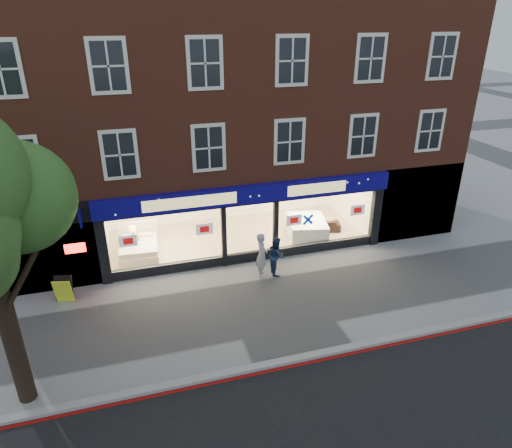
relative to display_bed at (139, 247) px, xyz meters
name	(u,v)px	position (x,y,z in m)	size (l,w,h in m)	color
ground	(275,303)	(4.24, -4.77, -0.41)	(120.00, 120.00, 0.00)	gray
kerb_line	(310,363)	(4.24, -7.87, -0.40)	(60.00, 0.10, 0.01)	#8C0A07
kerb_stone	(307,357)	(4.24, -7.67, -0.35)	(60.00, 0.25, 0.12)	gray
showroom_floor	(237,237)	(4.24, 0.48, -0.36)	(11.00, 4.50, 0.10)	tan
building	(223,77)	(4.22, 2.16, 6.26)	(19.00, 8.26, 10.30)	brown
display_bed	(139,247)	(0.00, 0.00, 0.00)	(1.71, 2.04, 1.09)	silver
bedside_table	(134,245)	(-0.16, 0.32, -0.03)	(0.45, 0.45, 0.55)	brown
mattress_stack	(307,228)	(7.19, -0.43, 0.09)	(1.97, 2.29, 0.79)	white
sofa	(320,225)	(8.00, -0.02, -0.04)	(1.81, 0.71, 0.53)	black
a_board	(64,290)	(-2.66, -2.63, 0.06)	(0.61, 0.39, 0.94)	yellow
pedestrian_grey	(262,255)	(4.35, -2.89, 0.48)	(0.64, 0.42, 1.77)	#A2A3A9
pedestrian_blue	(276,256)	(4.93, -2.89, 0.35)	(0.74, 0.57, 1.51)	#192B48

